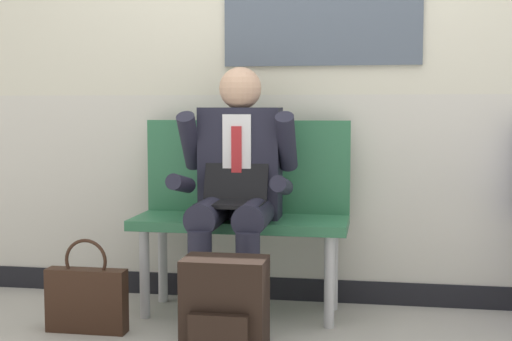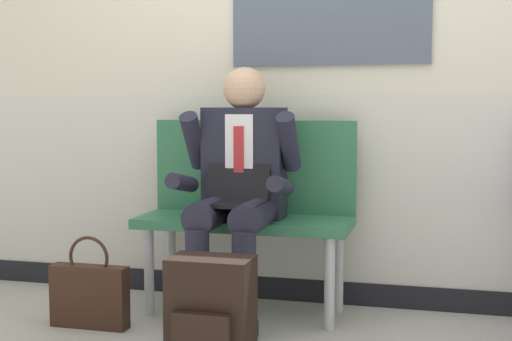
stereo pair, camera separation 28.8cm
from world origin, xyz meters
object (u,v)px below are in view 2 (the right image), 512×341
at_px(backpack, 211,318).
at_px(handbag, 89,294).
at_px(bench_with_person, 249,202).
at_px(person_seated, 237,186).

distance_m(backpack, handbag, 0.87).
relative_size(bench_with_person, person_seated, 0.86).
bearing_deg(person_seated, backpack, -82.02).
relative_size(person_seated, handbag, 2.83).
xyz_separation_m(person_seated, handbag, (-0.65, -0.28, -0.51)).
xyz_separation_m(bench_with_person, backpack, (0.10, -0.92, -0.33)).
bearing_deg(bench_with_person, handbag, -143.39).
xyz_separation_m(backpack, handbag, (-0.75, 0.43, -0.07)).
height_order(person_seated, backpack, person_seated).
bearing_deg(person_seated, bench_with_person, 90.00).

